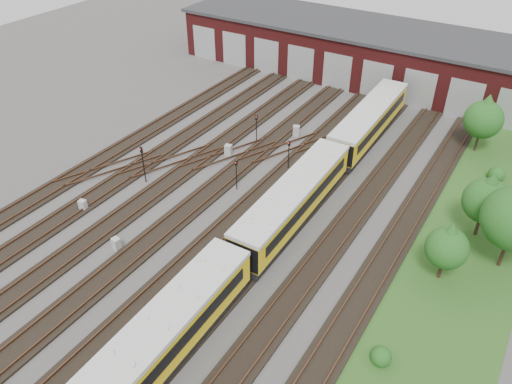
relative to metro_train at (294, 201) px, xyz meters
The scene contains 19 objects.
ground 10.44m from the metro_train, 125.81° to the right, with size 120.00×120.00×0.00m, color #494644.
track_network 10.06m from the metro_train, 128.59° to the right, with size 30.40×70.00×0.33m.
maintenance_shed 32.25m from the metro_train, 100.75° to the left, with size 51.00×12.50×6.35m.
grass_verge 13.25m from the metro_train, ahead, with size 8.00×55.00×0.05m, color #284F1A.
metro_train is the anchor object (origin of this frame).
signal_mast_0 14.06m from the metro_train, behind, with size 0.30×0.29×3.59m.
signal_mast_1 12.97m from the metro_train, 135.15° to the left, with size 0.27×0.25×3.08m.
signal_mast_2 7.63m from the metro_train, 121.89° to the left, with size 0.26×0.25×2.99m.
signal_mast_3 6.41m from the metro_train, 168.93° to the left, with size 0.22×0.21×2.92m.
relay_cabinet_0 17.45m from the metro_train, 152.49° to the right, with size 0.58×0.48×0.97m, color #B0B2B5.
relay_cabinet_1 11.79m from the metro_train, 151.02° to the left, with size 0.66×0.55×1.10m, color #B0B2B5.
relay_cabinet_2 13.97m from the metro_train, 133.50° to the right, with size 0.60×0.50×1.00m, color #B0B2B5.
relay_cabinet_3 14.29m from the metro_train, 117.21° to the left, with size 0.66×0.55×1.11m, color #B0B2B5.
relay_cabinet_4 15.13m from the metro_train, 95.88° to the left, with size 0.52×0.43×0.87m, color #B0B2B5.
tree_0 21.78m from the metro_train, 62.56° to the left, with size 3.66×3.66×6.06m.
tree_1 14.37m from the metro_train, 24.88° to the left, with size 3.46×3.46×5.73m.
tree_3 11.87m from the metro_train, ahead, with size 2.92×2.92×4.84m.
bush_0 14.15m from the metro_train, 39.91° to the right, with size 1.26×1.26×1.26m, color #1E4C15.
bush_1 19.71m from the metro_train, 49.63° to the left, with size 1.48×1.48×1.48m, color #1E4C15.
Camera 1 is at (20.27, -20.12, 25.25)m, focal length 35.00 mm.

